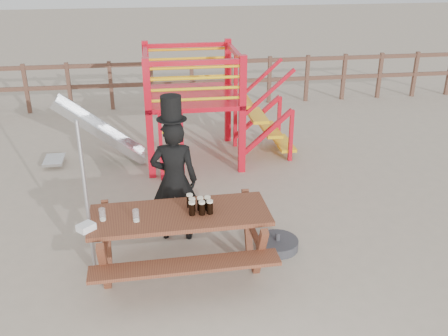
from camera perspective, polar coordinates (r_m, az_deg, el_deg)
The scene contains 10 objects.
ground at distance 6.52m, azimuth -2.25°, elevation -10.97°, with size 60.00×60.00×0.00m, color tan.
back_fence at distance 12.69m, azimuth -5.99°, elevation 10.19°, with size 15.09×0.09×1.20m.
playground_fort at distance 9.31m, azimuth -4.14°, elevation 7.32°, with size 4.71×1.84×2.10m.
picnic_table at distance 6.14m, azimuth -4.96°, elevation -7.64°, with size 2.16×1.51×0.83m.
man_with_hat at distance 6.69m, azimuth -5.72°, elevation -1.09°, with size 0.68×0.50×2.04m.
metal_pole at distance 5.97m, azimuth -15.39°, elevation -3.98°, with size 0.04×0.04×2.04m, color #B2B2B7.
parasol_base at distance 6.83m, azimuth 6.11°, elevation -8.63°, with size 0.56×0.56×0.24m.
paper_bag at distance 5.81m, azimuth -15.48°, elevation -6.54°, with size 0.18×0.14×0.08m, color white.
stout_pints at distance 5.97m, azimuth -2.87°, elevation -4.24°, with size 0.30×0.29×0.17m.
empty_glasses at distance 5.90m, azimuth -11.89°, elevation -5.33°, with size 0.46×0.16×0.15m.
Camera 1 is at (-0.55, -5.32, 3.73)m, focal length 40.00 mm.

